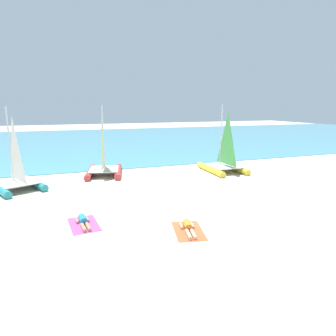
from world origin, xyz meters
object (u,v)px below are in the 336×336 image
object	(u,v)px
towel_left	(84,224)
sailboat_teal	(16,177)
sailboat_red	(104,165)
sailboat_yellow	(223,162)
towel_right	(189,231)
sunbather_right	(188,227)
sunbather_left	(83,221)

from	to	relation	value
towel_left	sailboat_teal	bearing A→B (deg)	115.71
sailboat_red	sailboat_yellow	bearing A→B (deg)	-0.31
towel_right	sailboat_yellow	bearing A→B (deg)	52.79
sailboat_teal	sailboat_red	world-z (taller)	sailboat_red
sailboat_yellow	sunbather_right	bearing A→B (deg)	-126.44
sailboat_teal	sunbather_right	distance (m)	11.23
towel_right	sunbather_right	xyz separation A→B (m)	(0.01, 0.07, 0.13)
sailboat_teal	sailboat_red	xyz separation A→B (m)	(5.30, 1.89, 0.01)
towel_left	sunbather_left	bearing A→B (deg)	95.35
sailboat_teal	towel_left	size ratio (longest dim) A/B	2.50
sailboat_teal	sailboat_yellow	size ratio (longest dim) A/B	0.97
sailboat_teal	sunbather_left	bearing A→B (deg)	-88.57
sailboat_yellow	sunbather_right	distance (m)	11.00
sailboat_red	sailboat_yellow	size ratio (longest dim) A/B	0.98
towel_right	sailboat_red	bearing A→B (deg)	99.22
sailboat_teal	sailboat_yellow	bearing A→B (deg)	-24.40
towel_left	sunbather_right	distance (m)	4.28
towel_left	sunbather_left	size ratio (longest dim) A/B	1.21
sailboat_red	towel_left	world-z (taller)	sailboat_red
sailboat_red	sunbather_left	xyz separation A→B (m)	(-2.06, -8.57, -0.59)
towel_left	towel_right	distance (m)	4.30
sunbather_left	sunbather_right	xyz separation A→B (m)	(3.81, -2.04, 0.00)
sailboat_teal	sailboat_yellow	xyz separation A→B (m)	(13.71, 0.01, 0.02)
sailboat_teal	towel_right	xyz separation A→B (m)	(7.03, -8.78, -0.70)
sailboat_teal	sunbather_right	bearing A→B (deg)	-75.51
towel_left	sunbather_right	xyz separation A→B (m)	(3.80, -1.97, 0.13)
towel_left	sunbather_right	bearing A→B (deg)	-27.46
sunbather_left	towel_right	world-z (taller)	sunbather_left
sailboat_yellow	towel_right	world-z (taller)	sailboat_yellow
sailboat_yellow	sailboat_teal	bearing A→B (deg)	-179.03
towel_right	sunbather_right	distance (m)	0.14
towel_left	sailboat_yellow	bearing A→B (deg)	32.85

